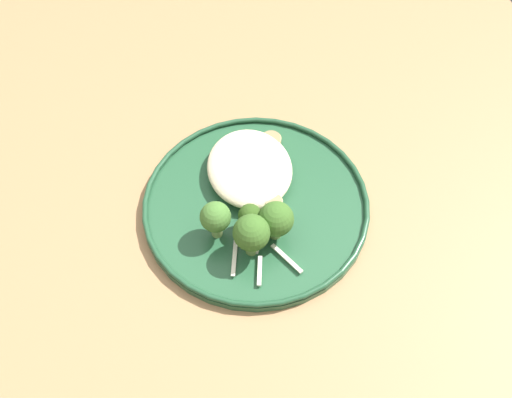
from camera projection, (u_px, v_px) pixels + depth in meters
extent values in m
plane|color=#2D2B28|center=(259.00, 359.00, 1.37)|extent=(6.00, 6.00, 0.00)
cube|color=#9E754C|center=(262.00, 182.00, 0.78)|extent=(1.40, 1.00, 0.04)
cube|color=olive|center=(374.00, 48.00, 1.49)|extent=(0.06, 0.06, 0.70)
cube|color=olive|center=(32.00, 96.00, 1.39)|extent=(0.06, 0.06, 0.70)
cylinder|color=#235133|center=(256.00, 206.00, 0.73)|extent=(0.29, 0.29, 0.01)
torus|color=#204B2E|center=(256.00, 202.00, 0.72)|extent=(0.29, 0.29, 0.01)
ellipsoid|color=beige|center=(250.00, 168.00, 0.73)|extent=(0.13, 0.11, 0.03)
cylinder|color=#DBB77A|center=(271.00, 142.00, 0.77)|extent=(0.03, 0.03, 0.01)
cylinder|color=#8E774F|center=(271.00, 138.00, 0.76)|extent=(0.03, 0.03, 0.00)
cylinder|color=#DBB77A|center=(253.00, 177.00, 0.73)|extent=(0.02, 0.02, 0.01)
cylinder|color=#8E774F|center=(253.00, 173.00, 0.72)|extent=(0.02, 0.02, 0.00)
cylinder|color=beige|center=(258.00, 166.00, 0.74)|extent=(0.02, 0.02, 0.01)
cylinder|color=#988766|center=(258.00, 162.00, 0.74)|extent=(0.02, 0.02, 0.00)
cylinder|color=#DBB77A|center=(247.00, 190.00, 0.72)|extent=(0.02, 0.02, 0.01)
cylinder|color=#8E774F|center=(247.00, 187.00, 0.71)|extent=(0.02, 0.02, 0.00)
cylinder|color=beige|center=(270.00, 184.00, 0.72)|extent=(0.03, 0.03, 0.02)
cylinder|color=#988766|center=(270.00, 180.00, 0.72)|extent=(0.03, 0.03, 0.00)
cylinder|color=#E5C689|center=(271.00, 205.00, 0.71)|extent=(0.02, 0.02, 0.02)
cylinder|color=#958159|center=(271.00, 201.00, 0.70)|extent=(0.02, 0.02, 0.00)
cylinder|color=beige|center=(235.00, 164.00, 0.75)|extent=(0.02, 0.02, 0.01)
cylinder|color=#988766|center=(234.00, 160.00, 0.74)|extent=(0.02, 0.02, 0.00)
cylinder|color=#7A994C|center=(275.00, 230.00, 0.69)|extent=(0.02, 0.02, 0.02)
sphere|color=#386023|center=(276.00, 219.00, 0.67)|extent=(0.04, 0.04, 0.04)
cylinder|color=#7A994C|center=(252.00, 245.00, 0.67)|extent=(0.02, 0.02, 0.03)
sphere|color=#386023|center=(251.00, 233.00, 0.65)|extent=(0.04, 0.04, 0.04)
cylinder|color=#7A994C|center=(250.00, 225.00, 0.69)|extent=(0.02, 0.02, 0.02)
sphere|color=#2D4C19|center=(250.00, 216.00, 0.67)|extent=(0.03, 0.03, 0.03)
cylinder|color=#89A356|center=(217.00, 229.00, 0.69)|extent=(0.02, 0.02, 0.02)
sphere|color=#42702D|center=(215.00, 217.00, 0.67)|extent=(0.04, 0.04, 0.04)
cube|color=silver|center=(235.00, 255.00, 0.67)|extent=(0.05, 0.02, 0.00)
cube|color=silver|center=(262.00, 233.00, 0.69)|extent=(0.06, 0.03, 0.00)
cube|color=silver|center=(285.00, 259.00, 0.67)|extent=(0.05, 0.03, 0.00)
cube|color=silver|center=(260.00, 271.00, 0.66)|extent=(0.04, 0.01, 0.00)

